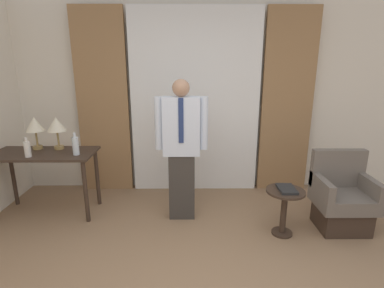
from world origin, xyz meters
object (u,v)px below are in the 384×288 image
at_px(desk, 44,162).
at_px(table_lamp_right, 57,126).
at_px(book, 287,189).
at_px(bottle_near_edge, 76,146).
at_px(armchair, 342,200).
at_px(table_lamp_left, 35,126).
at_px(person, 181,146).
at_px(side_table, 284,204).
at_px(bottle_by_lamp, 27,149).

xyz_separation_m(desk, table_lamp_right, (0.13, 0.15, 0.42)).
height_order(table_lamp_right, book, table_lamp_right).
height_order(bottle_near_edge, armchair, bottle_near_edge).
relative_size(table_lamp_left, person, 0.24).
relative_size(desk, side_table, 2.33).
height_order(table_lamp_left, armchair, table_lamp_left).
bearing_deg(armchair, book, -168.29).
bearing_deg(person, bottle_near_edge, 178.54).
distance_m(table_lamp_right, bottle_near_edge, 0.43).
bearing_deg(armchair, table_lamp_right, 171.09).
bearing_deg(bottle_by_lamp, book, -6.86).
bearing_deg(book, bottle_near_edge, 169.82).
distance_m(table_lamp_left, book, 3.09).
height_order(person, armchair, person).
bearing_deg(bottle_by_lamp, bottle_near_edge, 8.43).
relative_size(desk, person, 0.73).
xyz_separation_m(desk, book, (2.82, -0.52, -0.14)).
distance_m(person, armchair, 1.94).
bearing_deg(book, person, 160.82).
xyz_separation_m(bottle_near_edge, side_table, (2.37, -0.43, -0.55)).
xyz_separation_m(desk, person, (1.68, -0.12, 0.24)).
relative_size(table_lamp_right, side_table, 0.77).
bearing_deg(table_lamp_right, table_lamp_left, 180.00).
relative_size(bottle_by_lamp, book, 0.91).
bearing_deg(side_table, bottle_by_lamp, 173.14).
relative_size(table_lamp_right, book, 1.58).
bearing_deg(side_table, table_lamp_right, 165.93).
relative_size(person, armchair, 1.90).
xyz_separation_m(table_lamp_left, bottle_by_lamp, (0.05, -0.32, -0.20)).
bearing_deg(book, bottle_by_lamp, 173.14).
distance_m(armchair, side_table, 0.72).
xyz_separation_m(bottle_near_edge, person, (1.25, -0.03, 0.00)).
xyz_separation_m(table_lamp_left, person, (1.82, -0.28, -0.18)).
bearing_deg(person, side_table, -19.29).
bearing_deg(person, book, -19.18).
bearing_deg(bottle_near_edge, table_lamp_right, 141.26).
xyz_separation_m(table_lamp_right, bottle_by_lamp, (-0.22, -0.32, -0.20)).
distance_m(table_lamp_left, bottle_near_edge, 0.65).
distance_m(armchair, book, 0.73).
relative_size(bottle_near_edge, armchair, 0.30).
height_order(table_lamp_left, person, person).
xyz_separation_m(table_lamp_right, armchair, (3.38, -0.53, -0.76)).
xyz_separation_m(person, side_table, (1.13, -0.40, -0.56)).
xyz_separation_m(table_lamp_left, table_lamp_right, (0.27, 0.00, 0.00)).
relative_size(desk, bottle_near_edge, 4.55).
xyz_separation_m(table_lamp_left, armchair, (3.65, -0.53, -0.76)).
relative_size(bottle_by_lamp, side_table, 0.44).
relative_size(table_lamp_left, book, 1.58).
distance_m(desk, bottle_near_edge, 0.51).
bearing_deg(person, desk, 175.86).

